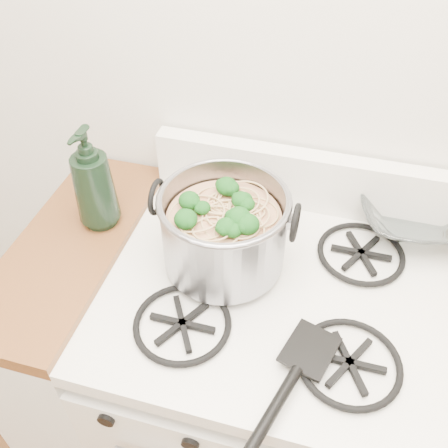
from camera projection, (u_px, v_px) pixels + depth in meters
gas_range at (265, 393)px, 1.42m from camera, size 0.76×0.66×0.92m
counter_left at (102, 347)px, 1.51m from camera, size 0.25×0.65×0.92m
stock_pot at (224, 231)px, 1.08m from camera, size 0.31×0.28×0.19m
spatula at (310, 347)px, 0.96m from camera, size 0.37×0.38×0.02m
glass_bowl at (412, 219)px, 1.22m from camera, size 0.12×0.12×0.03m
bottle at (92, 179)px, 1.15m from camera, size 0.11×0.11×0.27m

